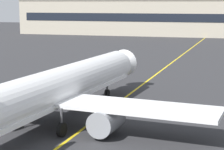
# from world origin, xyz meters

# --- Properties ---
(taxiway_centreline) EXTENTS (8.33, 179.83, 0.01)m
(taxiway_centreline) POSITION_xyz_m (0.00, 30.00, 0.00)
(taxiway_centreline) COLOR yellow
(taxiway_centreline) RESTS_ON ground
(airliner_foreground) EXTENTS (32.34, 41.50, 11.65)m
(airliner_foreground) POSITION_xyz_m (-4.25, 9.95, 3.37)
(airliner_foreground) COLOR white
(airliner_foreground) RESTS_ON ground
(safety_cone_by_nose_gear) EXTENTS (0.44, 0.44, 0.55)m
(safety_cone_by_nose_gear) POSITION_xyz_m (-2.71, 25.02, 0.26)
(safety_cone_by_nose_gear) COLOR orange
(safety_cone_by_nose_gear) RESTS_ON ground
(terminal_building) EXTENTS (145.16, 12.40, 12.61)m
(terminal_building) POSITION_xyz_m (8.52, 123.99, 6.31)
(terminal_building) COLOR #B2A893
(terminal_building) RESTS_ON ground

